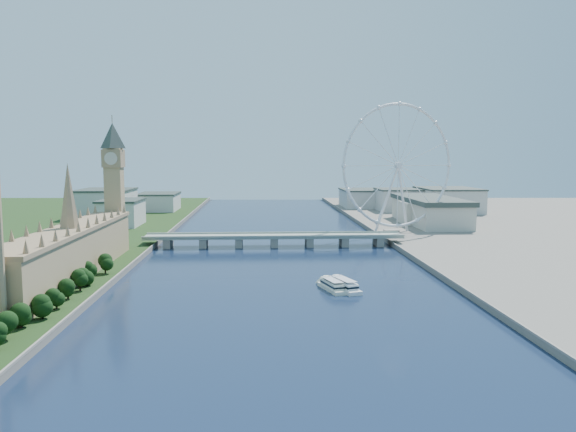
{
  "coord_description": "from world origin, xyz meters",
  "views": [
    {
      "loc": [
        -13.09,
        -174.92,
        76.54
      ],
      "look_at": [
        7.11,
        210.0,
        35.59
      ],
      "focal_mm": 35.0,
      "sensor_mm": 36.0,
      "label": 1
    }
  ],
  "objects": [
    {
      "name": "city_skyline",
      "position": [
        39.22,
        560.08,
        16.96
      ],
      "size": [
        505.0,
        280.0,
        32.0
      ],
      "color": "beige",
      "rests_on": "ground"
    },
    {
      "name": "london_eye",
      "position": [
        119.98,
        355.08,
        67.52
      ],
      "size": [
        113.6,
        39.12,
        124.3
      ],
      "color": "silver",
      "rests_on": "ground"
    },
    {
      "name": "tree_row",
      "position": [
        -113.0,
        74.0,
        8.4
      ],
      "size": [
        8.07,
        216.07,
        18.88
      ],
      "color": "black",
      "rests_on": "ground"
    },
    {
      "name": "tour_boat_far",
      "position": [
        35.64,
        138.97,
        0.0
      ],
      "size": [
        18.41,
        33.76,
        7.27
      ],
      "primitive_type": null,
      "rotation": [
        0.0,
        0.0,
        0.32
      ],
      "color": "white",
      "rests_on": "ground"
    },
    {
      "name": "tour_boat_near",
      "position": [
        28.85,
        139.43,
        0.0
      ],
      "size": [
        15.86,
        31.76,
        6.81
      ],
      "primitive_type": null,
      "rotation": [
        0.0,
        0.0,
        0.27
      ],
      "color": "silver",
      "rests_on": "ground"
    },
    {
      "name": "big_ben",
      "position": [
        -128.0,
        278.0,
        66.57
      ],
      "size": [
        20.02,
        20.02,
        110.0
      ],
      "color": "tan",
      "rests_on": "ground"
    },
    {
      "name": "ground",
      "position": [
        0.0,
        0.0,
        0.0
      ],
      "size": [
        2000.0,
        2000.0,
        0.0
      ],
      "primitive_type": "plane",
      "color": "#1B2A4C",
      "rests_on": "ground"
    },
    {
      "name": "county_hall",
      "position": [
        175.0,
        430.0,
        0.0
      ],
      "size": [
        54.0,
        144.0,
        35.0
      ],
      "primitive_type": null,
      "color": "beige",
      "rests_on": "ground"
    },
    {
      "name": "parliament_range",
      "position": [
        -128.0,
        170.0,
        18.48
      ],
      "size": [
        24.0,
        200.0,
        70.0
      ],
      "color": "tan",
      "rests_on": "ground"
    },
    {
      "name": "westminster_bridge",
      "position": [
        0.0,
        300.0,
        6.63
      ],
      "size": [
        220.0,
        22.0,
        9.5
      ],
      "color": "gray",
      "rests_on": "ground"
    }
  ]
}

